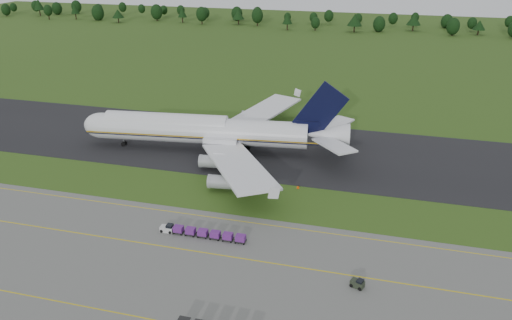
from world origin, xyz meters
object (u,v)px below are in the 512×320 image
(utility_cart, at_px, (357,284))
(edge_markers, at_px, (253,182))
(baggage_train, at_px, (201,233))
(aircraft, at_px, (207,130))

(utility_cart, xyz_separation_m, edge_markers, (-25.64, 31.41, -0.35))
(baggage_train, bearing_deg, utility_cart, -14.44)
(aircraft, bearing_deg, utility_cart, -48.06)
(utility_cart, bearing_deg, edge_markers, 129.23)
(baggage_train, xyz_separation_m, utility_cart, (29.36, -7.56, -0.23))
(aircraft, relative_size, utility_cart, 29.30)
(edge_markers, bearing_deg, baggage_train, -98.84)
(aircraft, height_order, edge_markers, aircraft)
(aircraft, distance_m, utility_cart, 63.65)
(aircraft, height_order, utility_cart, aircraft)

